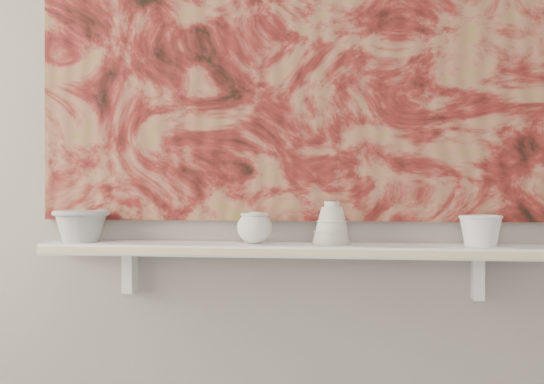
% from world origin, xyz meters
% --- Properties ---
extents(wall_back, '(3.60, 0.00, 3.60)m').
position_xyz_m(wall_back, '(0.00, 1.60, 1.35)').
color(wall_back, gray).
rests_on(wall_back, floor).
extents(shelf, '(1.40, 0.18, 0.03)m').
position_xyz_m(shelf, '(0.00, 1.51, 0.92)').
color(shelf, white).
rests_on(shelf, wall_back).
extents(shelf_stripe, '(1.40, 0.01, 0.02)m').
position_xyz_m(shelf_stripe, '(0.00, 1.41, 0.92)').
color(shelf_stripe, beige).
rests_on(shelf_stripe, shelf).
extents(bracket_left, '(0.03, 0.06, 0.12)m').
position_xyz_m(bracket_left, '(-0.49, 1.57, 0.84)').
color(bracket_left, white).
rests_on(bracket_left, wall_back).
extents(bracket_right, '(0.03, 0.06, 0.12)m').
position_xyz_m(bracket_right, '(0.49, 1.57, 0.84)').
color(bracket_right, white).
rests_on(bracket_right, wall_back).
extents(painting, '(1.50, 0.02, 1.10)m').
position_xyz_m(painting, '(0.00, 1.59, 1.54)').
color(painting, maroon).
rests_on(painting, wall_back).
extents(house_motif, '(0.09, 0.00, 0.08)m').
position_xyz_m(house_motif, '(0.45, 1.57, 1.23)').
color(house_motif, black).
rests_on(house_motif, painting).
extents(bowl_grey, '(0.21, 0.21, 0.09)m').
position_xyz_m(bowl_grey, '(-0.61, 1.51, 0.98)').
color(bowl_grey, '#9E9E9B').
rests_on(bowl_grey, shelf).
extents(cup_cream, '(0.11, 0.11, 0.09)m').
position_xyz_m(cup_cream, '(-0.11, 1.51, 0.97)').
color(cup_cream, silver).
rests_on(cup_cream, shelf).
extents(bell_vessel, '(0.13, 0.13, 0.12)m').
position_xyz_m(bell_vessel, '(0.10, 1.51, 0.99)').
color(bell_vessel, beige).
rests_on(bell_vessel, shelf).
extents(bowl_white, '(0.14, 0.14, 0.08)m').
position_xyz_m(bowl_white, '(0.49, 1.51, 0.97)').
color(bowl_white, silver).
rests_on(bowl_white, shelf).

